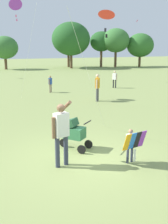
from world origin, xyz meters
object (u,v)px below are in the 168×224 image
at_px(child_with_butterfly_kite, 131,143).
at_px(stroller, 74,131).
at_px(kite_adult_black, 106,16).
at_px(person_adult_flyer, 61,129).
at_px(person_red_shirt, 97,85).
at_px(person_sitting_far, 115,78).
at_px(kite_orange_delta, 16,5).
at_px(person_couple_left, 50,83).

relative_size(child_with_butterfly_kite, stroller, 0.98).
bearing_deg(kite_adult_black, stroller, -134.96).
relative_size(person_adult_flyer, stroller, 1.80).
bearing_deg(person_red_shirt, person_adult_flyer, -119.36).
xyz_separation_m(kite_adult_black, person_sitting_far, (5.04, 9.14, -3.59)).
height_order(child_with_butterfly_kite, kite_orange_delta, kite_orange_delta).
bearing_deg(stroller, person_couple_left, 80.38).
height_order(child_with_butterfly_kite, person_couple_left, person_couple_left).
relative_size(person_adult_flyer, kite_orange_delta, 0.31).
relative_size(child_with_butterfly_kite, kite_adult_black, 0.22).
height_order(person_adult_flyer, stroller, person_adult_flyer).
bearing_deg(kite_adult_black, kite_orange_delta, 108.08).
relative_size(stroller, kite_orange_delta, 0.17).
height_order(child_with_butterfly_kite, stroller, stroller).
height_order(kite_adult_black, person_sitting_far, kite_adult_black).
distance_m(child_with_butterfly_kite, person_couple_left, 12.47).
relative_size(stroller, person_red_shirt, 0.64).
distance_m(kite_orange_delta, person_sitting_far, 9.03).
distance_m(kite_orange_delta, person_couple_left, 5.56).
height_order(person_red_shirt, person_couple_left, person_red_shirt).
bearing_deg(person_sitting_far, person_adult_flyer, -122.39).
height_order(kite_adult_black, kite_orange_delta, kite_orange_delta).
bearing_deg(person_couple_left, child_with_butterfly_kite, -93.02).
relative_size(stroller, person_couple_left, 0.87).
bearing_deg(person_adult_flyer, child_with_butterfly_kite, -15.21).
height_order(person_adult_flyer, person_red_shirt, person_adult_flyer).
bearing_deg(child_with_butterfly_kite, person_couple_left, 86.98).
height_order(stroller, person_red_shirt, person_red_shirt).
height_order(stroller, kite_orange_delta, kite_orange_delta).
xyz_separation_m(stroller, person_sitting_far, (7.03, 11.13, 0.18)).
relative_size(person_adult_flyer, person_sitting_far, 1.40).
distance_m(kite_adult_black, person_couple_left, 9.58).
bearing_deg(person_red_shirt, child_with_butterfly_kite, -106.89).
xyz_separation_m(person_adult_flyer, person_couple_left, (2.56, 11.93, -0.37)).
xyz_separation_m(stroller, kite_adult_black, (1.99, 1.99, 3.77)).
xyz_separation_m(person_adult_flyer, person_red_shirt, (4.47, 7.95, -0.12)).
relative_size(stroller, kite_adult_black, 0.22).
bearing_deg(child_with_butterfly_kite, kite_adult_black, 77.31).
xyz_separation_m(stroller, kite_orange_delta, (-0.44, 9.44, 4.96)).
bearing_deg(person_red_shirt, person_couple_left, 115.65).
distance_m(child_with_butterfly_kite, stroller, 1.99).
relative_size(child_with_butterfly_kite, person_sitting_far, 0.76).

